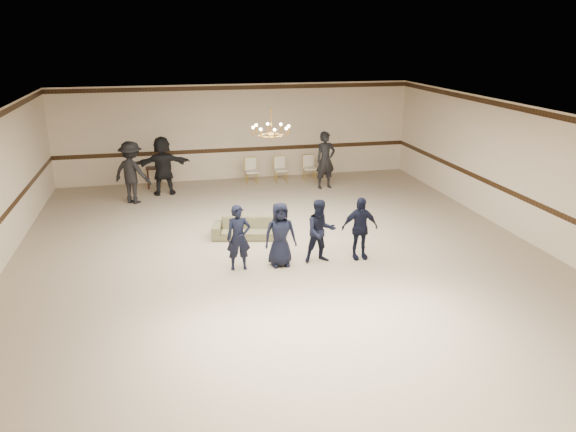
% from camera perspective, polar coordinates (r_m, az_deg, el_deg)
% --- Properties ---
extents(room, '(12.01, 14.01, 3.21)m').
position_cam_1_polar(room, '(12.23, -0.81, 3.13)').
color(room, tan).
rests_on(room, ground).
extents(chair_rail, '(12.00, 0.02, 0.14)m').
position_cam_1_polar(chair_rail, '(19.07, -5.20, 6.83)').
color(chair_rail, '#341E0F').
rests_on(chair_rail, wall_back).
extents(crown_molding, '(12.00, 0.02, 0.14)m').
position_cam_1_polar(crown_molding, '(18.76, -5.39, 13.06)').
color(crown_molding, '#341E0F').
rests_on(crown_molding, wall_back).
extents(chandelier, '(0.94, 0.94, 0.89)m').
position_cam_1_polar(chandelier, '(12.92, -1.77, 9.74)').
color(chandelier, '#C08A3D').
rests_on(chandelier, ceiling).
extents(boy_a, '(0.52, 0.35, 1.42)m').
position_cam_1_polar(boy_a, '(11.71, -5.12, -2.25)').
color(boy_a, black).
rests_on(boy_a, floor).
extents(boy_b, '(0.70, 0.47, 1.42)m').
position_cam_1_polar(boy_b, '(11.85, -0.81, -1.92)').
color(boy_b, black).
rests_on(boy_b, floor).
extents(boy_c, '(0.71, 0.56, 1.42)m').
position_cam_1_polar(boy_c, '(12.05, 3.38, -1.58)').
color(boy_c, black).
rests_on(boy_c, floor).
extents(boy_d, '(0.84, 0.36, 1.42)m').
position_cam_1_polar(boy_d, '(12.32, 7.41, -1.25)').
color(boy_d, black).
rests_on(boy_d, floor).
extents(settee, '(1.83, 1.03, 0.50)m').
position_cam_1_polar(settee, '(13.64, -4.17, -1.20)').
color(settee, '#6E6A49').
rests_on(settee, floor).
extents(adult_left, '(1.37, 1.22, 1.84)m').
position_cam_1_polar(adult_left, '(16.84, -15.83, 4.35)').
color(adult_left, black).
rests_on(adult_left, floor).
extents(adult_mid, '(1.74, 0.65, 1.84)m').
position_cam_1_polar(adult_mid, '(17.49, -12.79, 5.11)').
color(adult_mid, black).
rests_on(adult_mid, floor).
extents(adult_right, '(0.75, 0.57, 1.84)m').
position_cam_1_polar(adult_right, '(17.82, 3.89, 5.77)').
color(adult_right, black).
rests_on(adult_right, floor).
extents(banquet_chair_left, '(0.44, 0.44, 0.85)m').
position_cam_1_polar(banquet_chair_left, '(18.45, -3.79, 4.64)').
color(banquet_chair_left, '#EFE4C9').
rests_on(banquet_chair_left, floor).
extents(banquet_chair_mid, '(0.41, 0.41, 0.85)m').
position_cam_1_polar(banquet_chair_mid, '(18.63, -0.74, 4.81)').
color(banquet_chair_mid, '#EFE4C9').
rests_on(banquet_chair_mid, floor).
extents(banquet_chair_right, '(0.42, 0.42, 0.85)m').
position_cam_1_polar(banquet_chair_right, '(18.86, 2.24, 4.97)').
color(banquet_chair_right, '#EFE4C9').
rests_on(banquet_chair_right, floor).
extents(console_table, '(0.81, 0.36, 0.68)m').
position_cam_1_polar(console_table, '(18.46, -13.14, 3.92)').
color(console_table, '#351D11').
rests_on(console_table, floor).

